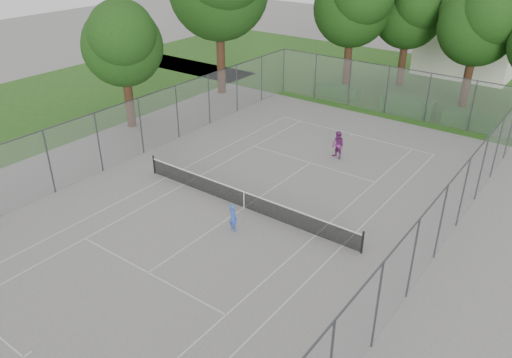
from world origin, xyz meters
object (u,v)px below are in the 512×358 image
Objects in this scene: tennis_net at (244,199)px; house at (472,29)px; girl_player at (233,217)px; woman_player at (338,145)px.

house reaches higher than tennis_net.
house reaches higher than girl_player.
girl_player is at bearing -72.52° from woman_player.
girl_player is at bearing -66.38° from tennis_net.
house is 7.39× the size of girl_player.
tennis_net is at bearing -53.30° from girl_player.
tennis_net is 9.42× the size of girl_player.
girl_player is (-0.72, -33.37, -3.38)m from house.
house reaches higher than woman_player.
tennis_net is 7.99m from woman_player.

